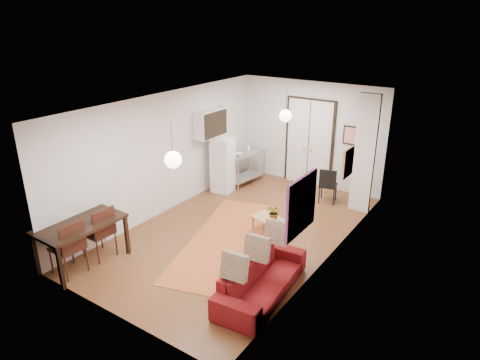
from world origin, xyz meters
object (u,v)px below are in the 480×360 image
Objects in this scene: kitchen_counter at (245,163)px; dining_chair_far at (72,240)px; sofa at (262,278)px; coffee_table at (270,220)px; dining_table at (80,228)px; dining_chair_near at (102,226)px; fridge at (223,165)px; black_side_chair at (330,181)px.

dining_chair_far reaches higher than kitchen_counter.
sofa is at bearing 113.04° from dining_chair_far.
coffee_table is 0.72× the size of kitchen_counter.
dining_table reaches higher than coffee_table.
dining_table is at bearing -84.53° from kitchen_counter.
dining_table is 0.49m from dining_chair_near.
sofa is 4.73m from fridge.
dining_chair_far is (-0.20, -5.55, 0.04)m from kitchen_counter.
dining_chair_near is (0.03, 0.46, -0.15)m from dining_table.
kitchen_counter is at bearing 179.05° from dining_chair_far.
dining_table is at bearing 102.49° from sofa.
dining_table is at bearing -127.68° from coffee_table.
dining_chair_far is at bearing 1.16° from dining_chair_near.
dining_table is at bearing -98.94° from fridge.
fridge is 4.71m from dining_chair_far.
dining_chair_far is 6.33m from black_side_chair.
fridge reaches higher than dining_chair_near.
black_side_chair is (2.71, 5.72, -0.09)m from dining_chair_far.
fridge is at bearing 6.97° from black_side_chair.
kitchen_counter is at bearing 178.75° from dining_chair_near.
kitchen_counter is (-3.13, 4.21, 0.28)m from sofa.
dining_table is 0.28m from dining_chair_far.
fridge reaches higher than dining_table.
fridge is at bearing -179.44° from dining_chair_near.
fridge is at bearing -92.97° from kitchen_counter.
dining_chair_near reaches higher than dining_table.
fridge is 1.59× the size of black_side_chair.
coffee_table is 0.56× the size of dining_table.
dining_table reaches higher than sofa.
kitchen_counter is at bearing 87.47° from dining_table.
dining_chair_near is at bearing -178.84° from dining_chair_far.
dining_table is 1.73× the size of black_side_chair.
kitchen_counter is 2.52m from black_side_chair.
coffee_table is (-0.99, 1.98, 0.00)m from sofa.
kitchen_counter is 1.36× the size of black_side_chair.
sofa is 1.97× the size of dining_chair_far.
black_side_chair is (2.67, 1.01, -0.20)m from fridge.
sofa is 3.57m from dining_table.
coffee_table is at bearing 20.90° from sofa.
dining_chair_far is (0.03, -0.24, -0.15)m from dining_table.
kitchen_counter reaches higher than sofa.
coffee_table is at bearing -38.16° from kitchen_counter.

